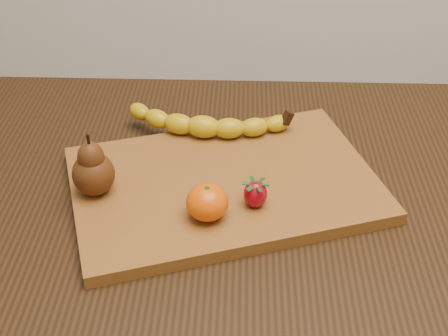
{
  "coord_description": "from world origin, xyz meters",
  "views": [
    {
      "loc": [
        0.08,
        -0.75,
        1.35
      ],
      "look_at": [
        0.06,
        -0.0,
        0.8
      ],
      "focal_mm": 50.0,
      "sensor_mm": 36.0,
      "label": 1
    }
  ],
  "objects_px": {
    "mandarin": "(207,202)",
    "cutting_board": "(224,184)",
    "pear": "(92,164)",
    "table": "(190,236)"
  },
  "relations": [
    {
      "from": "table",
      "to": "pear",
      "type": "bearing_deg",
      "value": -164.26
    },
    {
      "from": "pear",
      "to": "mandarin",
      "type": "relative_size",
      "value": 1.64
    },
    {
      "from": "mandarin",
      "to": "table",
      "type": "bearing_deg",
      "value": 112.09
    },
    {
      "from": "cutting_board",
      "to": "mandarin",
      "type": "distance_m",
      "value": 0.1
    },
    {
      "from": "cutting_board",
      "to": "pear",
      "type": "distance_m",
      "value": 0.2
    },
    {
      "from": "pear",
      "to": "mandarin",
      "type": "bearing_deg",
      "value": -17.19
    },
    {
      "from": "mandarin",
      "to": "pear",
      "type": "bearing_deg",
      "value": 162.81
    },
    {
      "from": "cutting_board",
      "to": "mandarin",
      "type": "relative_size",
      "value": 7.63
    },
    {
      "from": "table",
      "to": "cutting_board",
      "type": "bearing_deg",
      "value": -0.82
    },
    {
      "from": "mandarin",
      "to": "cutting_board",
      "type": "bearing_deg",
      "value": 77.15
    }
  ]
}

